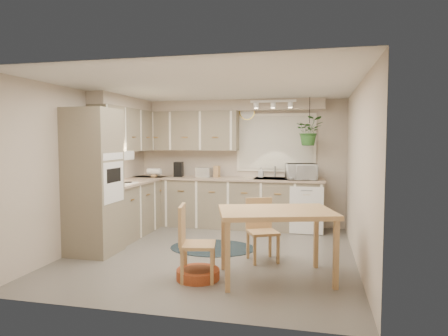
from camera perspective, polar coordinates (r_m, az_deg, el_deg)
The scene contains 35 objects.
floor at distance 5.94m, azimuth -1.68°, elevation -12.11°, with size 4.20×4.20×0.00m, color #605C54.
ceiling at distance 5.76m, azimuth -1.74°, elevation 11.50°, with size 4.20×4.20×0.00m, color silver.
wall_back at distance 7.77m, azimuth 2.24°, elevation 0.70°, with size 4.00×0.04×2.40m, color #C3B3A1.
wall_front at distance 3.74m, azimuth -9.94°, elevation -2.98°, with size 4.00×0.04×2.40m, color #C3B3A1.
wall_left at distance 6.53m, azimuth -18.94°, elevation -0.15°, with size 0.04×4.20×2.40m, color #C3B3A1.
wall_right at distance 5.56m, azimuth 18.63°, elevation -0.84°, with size 0.04×4.20×2.40m, color #C3B3A1.
base_cab_left at distance 7.23m, azimuth -13.08°, elevation -5.63°, with size 0.60×1.85×0.90m, color gray.
base_cab_back at distance 7.60m, azimuth 0.31°, elevation -5.06°, with size 3.60×0.60×0.90m, color gray.
counter_left at distance 7.16m, azimuth -13.07°, elevation -1.93°, with size 0.64×1.89×0.04m, color tan.
counter_back at distance 7.53m, azimuth 0.30°, elevation -1.54°, with size 3.64×0.64×0.04m, color tan.
oven_stack at distance 6.05m, azimuth -18.18°, elevation -1.88°, with size 0.65×0.65×2.10m, color gray.
wall_oven_face at distance 5.89m, azimuth -15.51°, elevation -1.98°, with size 0.02×0.56×0.58m, color white.
upper_cab_left at distance 7.30m, azimuth -13.71°, elevation 5.28°, with size 0.35×2.00×0.75m, color gray.
upper_cab_back at distance 7.84m, azimuth -5.21°, elevation 5.29°, with size 2.00×0.35×0.75m, color gray.
soffit_left at distance 7.34m, azimuth -13.94°, elevation 8.99°, with size 0.30×2.00×0.20m, color #C3B3A1.
soffit_back at distance 7.68m, azimuth 0.57°, elevation 8.88°, with size 3.60×0.30×0.20m, color #C3B3A1.
cooktop at distance 6.65m, azimuth -15.18°, elevation -2.21°, with size 0.52×0.58×0.02m, color white.
range_hood at distance 6.63m, azimuth -15.40°, elevation 1.71°, with size 0.40×0.60×0.14m, color white.
window_blinds at distance 7.63m, azimuth 7.39°, elevation 3.62°, with size 1.40×0.02×1.00m, color white.
window_frame at distance 7.64m, azimuth 7.40°, elevation 3.62°, with size 1.50×0.02×1.10m, color white.
sink at distance 7.40m, azimuth 7.13°, elevation -1.83°, with size 0.70×0.48×0.10m, color #A1A5A9.
dishwasher_front at distance 7.12m, azimuth 11.67°, elevation -5.97°, with size 0.58×0.01×0.83m, color white.
track_light_bar at distance 7.14m, azimuth 7.02°, elevation 9.46°, with size 0.80×0.04×0.04m, color white.
wall_clock at distance 7.72m, azimuth 3.33°, elevation 7.96°, with size 0.30×0.30×0.03m, color #DFBE4E.
dining_table at distance 4.86m, azimuth 7.40°, elevation -10.77°, with size 1.32×0.88×0.83m, color tan.
chair_left at distance 4.78m, azimuth -3.72°, elevation -10.59°, with size 0.42×0.42×0.89m, color tan.
chair_back at distance 5.52m, azimuth 5.55°, elevation -8.85°, with size 0.40×0.40×0.85m, color tan.
braided_rug at distance 6.22m, azimuth -1.62°, elevation -11.31°, with size 1.31×0.98×0.01m, color black.
pet_bed at distance 4.91m, azimuth -3.74°, elevation -14.89°, with size 0.51×0.51×0.12m, color #A94D21.
microwave at distance 7.24m, azimuth 10.95°, elevation -0.27°, with size 0.52×0.29×0.35m, color white.
soap_bottle at distance 7.57m, azimuth 5.33°, elevation -1.03°, with size 0.09×0.20×0.09m, color white.
hanging_plant at distance 7.22m, azimuth 12.09°, elevation 4.73°, with size 0.46×0.51×0.40m, color #306628.
coffee_maker at distance 7.79m, azimuth -6.50°, elevation -0.18°, with size 0.16×0.19×0.28m, color black.
toaster at distance 7.66m, azimuth -2.88°, elevation -0.63°, with size 0.29×0.17×0.18m, color #A1A5A9.
knife_block at distance 7.62m, azimuth -1.02°, elevation -0.50°, with size 0.10×0.10×0.22m, color tan.
Camera 1 is at (1.46, -5.52, 1.66)m, focal length 32.00 mm.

